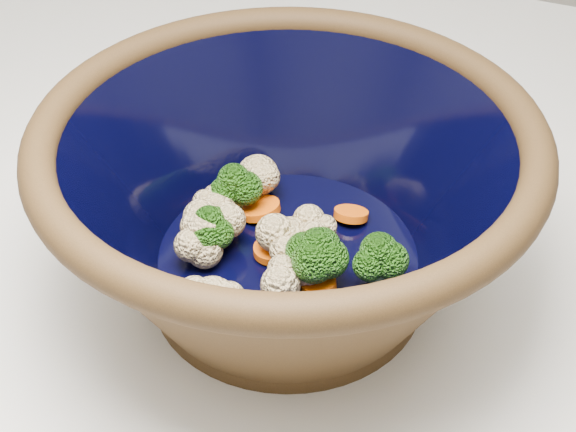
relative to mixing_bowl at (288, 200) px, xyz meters
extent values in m
cylinder|color=black|center=(0.00, 0.00, -0.08)|extent=(0.20, 0.20, 0.01)
torus|color=black|center=(0.00, 0.00, 0.05)|extent=(0.34, 0.34, 0.02)
cylinder|color=black|center=(0.00, 0.00, -0.05)|extent=(0.19, 0.19, 0.00)
cylinder|color=#608442|center=(-0.05, -0.02, -0.04)|extent=(0.01, 0.01, 0.02)
ellipsoid|color=#2D6513|center=(-0.05, -0.02, -0.02)|extent=(0.03, 0.03, 0.03)
cylinder|color=#608442|center=(0.07, 0.00, -0.04)|extent=(0.01, 0.01, 0.02)
ellipsoid|color=#2D6513|center=(0.07, 0.00, -0.02)|extent=(0.03, 0.03, 0.03)
cylinder|color=#608442|center=(0.03, -0.02, -0.04)|extent=(0.01, 0.01, 0.02)
ellipsoid|color=#2D6513|center=(0.03, -0.02, -0.02)|extent=(0.04, 0.04, 0.03)
cylinder|color=#608442|center=(-0.06, 0.03, -0.04)|extent=(0.01, 0.01, 0.02)
ellipsoid|color=#2D6513|center=(-0.06, 0.03, -0.02)|extent=(0.04, 0.04, 0.03)
sphere|color=beige|center=(-0.05, -0.01, -0.03)|extent=(0.03, 0.03, 0.03)
sphere|color=beige|center=(-0.02, -0.08, -0.03)|extent=(0.03, 0.03, 0.03)
sphere|color=beige|center=(0.01, 0.01, -0.04)|extent=(0.03, 0.03, 0.03)
sphere|color=beige|center=(-0.06, 0.01, -0.03)|extent=(0.03, 0.03, 0.03)
sphere|color=beige|center=(-0.05, -0.03, -0.04)|extent=(0.03, 0.03, 0.03)
sphere|color=beige|center=(0.00, 0.00, -0.03)|extent=(0.03, 0.03, 0.03)
sphere|color=beige|center=(0.02, -0.02, -0.04)|extent=(0.03, 0.03, 0.03)
sphere|color=beige|center=(0.01, -0.04, -0.04)|extent=(0.03, 0.03, 0.03)
sphere|color=beige|center=(-0.05, -0.01, -0.03)|extent=(0.03, 0.03, 0.03)
sphere|color=beige|center=(0.01, -0.01, -0.04)|extent=(0.03, 0.03, 0.03)
sphere|color=beige|center=(-0.05, 0.06, -0.03)|extent=(0.03, 0.03, 0.03)
cylinder|color=orange|center=(0.00, 0.00, -0.04)|extent=(0.03, 0.03, 0.01)
cylinder|color=orange|center=(-0.04, 0.03, -0.04)|extent=(0.03, 0.03, 0.01)
cylinder|color=orange|center=(-0.01, -0.01, -0.04)|extent=(0.03, 0.03, 0.01)
cylinder|color=orange|center=(0.00, 0.01, -0.04)|extent=(0.03, 0.03, 0.01)
cylinder|color=orange|center=(0.03, 0.05, -0.04)|extent=(0.03, 0.03, 0.01)
cylinder|color=orange|center=(0.01, -0.01, -0.04)|extent=(0.02, 0.02, 0.01)
cylinder|color=orange|center=(0.03, -0.03, -0.04)|extent=(0.02, 0.02, 0.01)
camera|label=1|loc=(0.17, -0.39, 0.35)|focal=50.00mm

